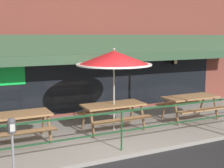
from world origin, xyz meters
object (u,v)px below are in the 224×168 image
picnic_table_left (15,120)px  parking_meter_near (12,133)px  patio_umbrella_centre (114,58)px  picnic_table_centre (113,109)px  picnic_table_right (190,101)px

picnic_table_left → parking_meter_near: bearing=-99.7°
picnic_table_left → patio_umbrella_centre: 3.13m
patio_umbrella_centre → parking_meter_near: bearing=-142.9°
picnic_table_centre → picnic_table_right: size_ratio=1.00×
picnic_table_centre → parking_meter_near: parking_meter_near is taller
picnic_table_centre → picnic_table_right: bearing=-1.8°
patio_umbrella_centre → picnic_table_right: bearing=-1.2°
picnic_table_left → parking_meter_near: size_ratio=1.27×
picnic_table_left → picnic_table_centre: (2.77, -0.06, 0.00)m
patio_umbrella_centre → parking_meter_near: size_ratio=1.67×
picnic_table_left → parking_meter_near: parking_meter_near is taller
picnic_table_centre → parking_meter_near: 4.04m
picnic_table_left → patio_umbrella_centre: size_ratio=0.76×
picnic_table_centre → picnic_table_left: bearing=178.9°
picnic_table_centre → picnic_table_right: (2.77, -0.09, 0.00)m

